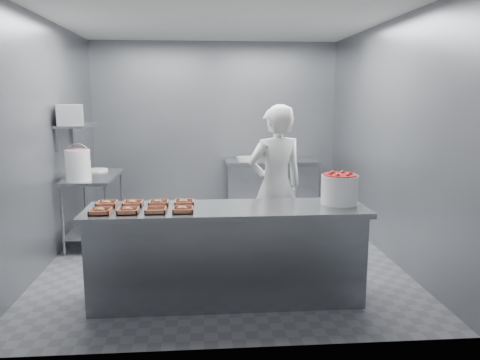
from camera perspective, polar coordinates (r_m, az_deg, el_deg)
name	(u,v)px	position (r m, az deg, el deg)	size (l,w,h in m)	color
floor	(221,253)	(5.88, -2.28, -8.85)	(4.50, 4.50, 0.00)	#4C4C51
ceiling	(220,17)	(5.64, -2.49, 19.19)	(4.50, 4.50, 0.00)	white
wall_back	(215,128)	(7.83, -3.02, 6.35)	(4.00, 0.04, 2.80)	slate
wall_left	(48,141)	(5.86, -22.37, 4.37)	(0.04, 4.50, 2.80)	slate
wall_right	(384,139)	(6.00, 17.13, 4.79)	(0.04, 4.50, 2.80)	slate
service_counter	(227,253)	(4.46, -1.62, -8.94)	(2.60, 0.70, 0.90)	slate
prep_table	(94,198)	(6.46, -17.34, -2.12)	(0.60, 1.20, 0.90)	slate
back_counter	(271,187)	(7.68, 3.84, -0.86)	(1.50, 0.60, 0.90)	slate
wall_shelf	(77,125)	(6.38, -19.28, 6.31)	(0.35, 0.90, 0.03)	slate
tray_0	(100,211)	(4.28, -16.69, -3.63)	(0.19, 0.18, 0.06)	tan
tray_1	(128,210)	(4.24, -13.51, -3.63)	(0.19, 0.18, 0.06)	tan
tray_2	(156,210)	(4.20, -10.23, -3.65)	(0.19, 0.18, 0.04)	tan
tray_3	(183,209)	(4.19, -7.00, -3.58)	(0.19, 0.18, 0.06)	tan
tray_4	(107,204)	(4.56, -15.94, -2.78)	(0.19, 0.18, 0.06)	tan
tray_5	(133,203)	(4.51, -12.95, -2.76)	(0.19, 0.18, 0.06)	tan
tray_6	(158,203)	(4.48, -9.92, -2.74)	(0.19, 0.18, 0.06)	tan
tray_7	(184,202)	(4.47, -6.85, -2.70)	(0.19, 0.18, 0.06)	tan
worker	(276,186)	(5.29, 4.35, -0.77)	(0.67, 0.44, 1.83)	white
strawberry_tub	(340,188)	(4.54, 12.05, -0.97)	(0.35, 0.35, 0.29)	white
glaze_bucket	(78,165)	(6.00, -19.15, 1.78)	(0.31, 0.30, 0.46)	white
bucket_lid	(96,170)	(6.76, -17.10, 1.17)	(0.31, 0.31, 0.02)	white
rag	(92,171)	(6.67, -17.55, 1.02)	(0.15, 0.13, 0.02)	#CCB28C
appliance	(70,115)	(6.11, -20.00, 7.46)	(0.30, 0.34, 0.25)	gray
paper_stack	(247,158)	(7.56, 0.91, 2.65)	(0.30, 0.22, 0.06)	silver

